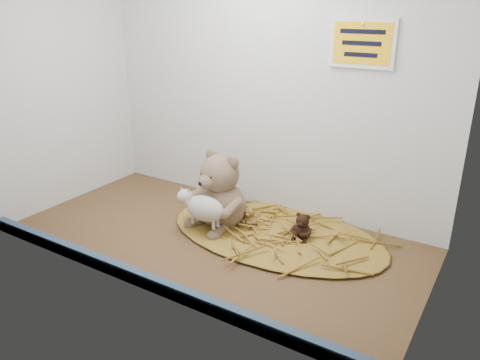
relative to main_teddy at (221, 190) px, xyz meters
The scene contains 8 objects.
alcove_shell 33.12cm from the main_teddy, ahead, with size 120.40×60.20×90.40cm.
front_rail 39.17cm from the main_teddy, 85.42° to the right, with size 119.28×2.20×3.60cm, color #334E62.
straw_bed 20.88cm from the main_teddy, 10.16° to the left, with size 68.72×39.90×1.33cm, color brown.
main_teddy is the anchor object (origin of this frame).
toy_lamb 9.10cm from the main_teddy, 90.00° to the right, with size 16.36×9.98×10.57cm, color beige, non-canonical shape.
mini_teddy_tan 11.73cm from the main_teddy, 15.70° to the left, with size 5.36×5.65×6.64cm, color olive, non-canonical shape.
mini_teddy_brown 26.83cm from the main_teddy, ahead, with size 6.34×6.69×7.86cm, color black, non-canonical shape.
wall_sign 57.95cm from the main_teddy, 31.84° to the left, with size 16.00×1.20×11.00cm, color #E5A30B.
Camera 1 is at (71.35, -99.73, 65.77)cm, focal length 35.00 mm.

